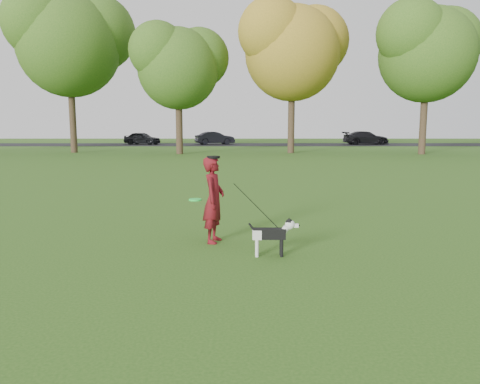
{
  "coord_description": "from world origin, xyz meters",
  "views": [
    {
      "loc": [
        0.19,
        -7.73,
        2.12
      ],
      "look_at": [
        0.21,
        0.25,
        0.95
      ],
      "focal_mm": 35.0,
      "sensor_mm": 36.0,
      "label": 1
    }
  ],
  "objects_px": {
    "man": "(214,200)",
    "car_right": "(366,138)",
    "dog": "(273,233)",
    "car_left": "(142,138)",
    "car_mid": "(215,138)"
  },
  "relations": [
    {
      "from": "car_left",
      "to": "car_right",
      "type": "relative_size",
      "value": 0.8
    },
    {
      "from": "dog",
      "to": "car_left",
      "type": "distance_m",
      "value": 41.71
    },
    {
      "from": "man",
      "to": "dog",
      "type": "bearing_deg",
      "value": -120.81
    },
    {
      "from": "man",
      "to": "dog",
      "type": "xyz_separation_m",
      "value": [
        1.0,
        -0.91,
        -0.39
      ]
    },
    {
      "from": "dog",
      "to": "car_left",
      "type": "relative_size",
      "value": 0.22
    },
    {
      "from": "man",
      "to": "car_right",
      "type": "distance_m",
      "value": 41.7
    },
    {
      "from": "car_mid",
      "to": "car_right",
      "type": "bearing_deg",
      "value": -109.13
    },
    {
      "from": "dog",
      "to": "car_mid",
      "type": "xyz_separation_m",
      "value": [
        -2.98,
        40.4,
        0.28
      ]
    },
    {
      "from": "man",
      "to": "dog",
      "type": "height_order",
      "value": "man"
    },
    {
      "from": "man",
      "to": "car_right",
      "type": "xyz_separation_m",
      "value": [
        13.39,
        39.49,
        -0.08
      ]
    },
    {
      "from": "car_mid",
      "to": "car_right",
      "type": "relative_size",
      "value": 0.85
    },
    {
      "from": "man",
      "to": "car_mid",
      "type": "height_order",
      "value": "man"
    },
    {
      "from": "man",
      "to": "car_mid",
      "type": "distance_m",
      "value": 39.54
    },
    {
      "from": "man",
      "to": "dog",
      "type": "distance_m",
      "value": 1.41
    },
    {
      "from": "car_mid",
      "to": "car_right",
      "type": "xyz_separation_m",
      "value": [
        15.37,
        0.0,
        0.02
      ]
    }
  ]
}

